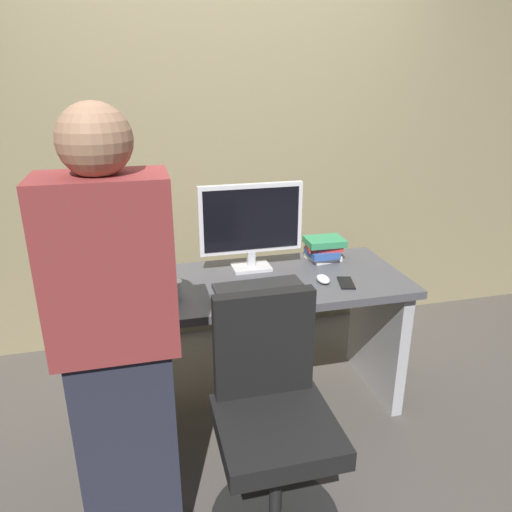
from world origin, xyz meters
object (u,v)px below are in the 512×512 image
Objects in this scene: person_at_desk at (118,349)px; office_chair at (272,427)px; desk at (254,320)px; cup_by_monitor at (143,272)px; keyboard at (259,286)px; book_stack at (324,249)px; mouse at (323,279)px; cup_near_keyboard at (175,290)px; cell_phone at (346,283)px; monitor at (251,222)px.

office_chair is at bearing -2.53° from person_at_desk.
desk is 17.20× the size of cup_by_monitor.
desk is 0.98m from person_at_desk.
book_stack is at bearing 30.22° from keyboard.
office_chair is 0.80m from mouse.
cup_near_keyboard is at bearing -164.46° from desk.
book_stack is at bearing 3.15° from cup_by_monitor.
book_stack reaches higher than cup_by_monitor.
cup_by_monitor reaches higher than desk.
cell_phone is (0.97, -0.28, -0.04)m from cup_by_monitor.
cup_by_monitor is 0.62× the size of cell_phone.
mouse is 1.15× the size of cup_near_keyboard.
office_chair reaches higher than keyboard.
cup_near_keyboard is (-0.40, -0.02, 0.03)m from keyboard.
cup_near_keyboard is 0.96× the size of cup_by_monitor.
keyboard is at bearing 80.59° from office_chair.
person_at_desk is 0.62m from cup_near_keyboard.
mouse is at bearing -111.38° from book_stack.
desk is 15.45× the size of mouse.
office_chair is (-0.10, -0.70, -0.09)m from desk.
keyboard is at bearing -147.97° from book_stack.
book_stack is (0.84, 0.30, 0.02)m from cup_near_keyboard.
person_at_desk is at bearing -128.37° from monitor.
cell_phone is (0.83, -0.04, -0.04)m from cup_near_keyboard.
cup_by_monitor reaches higher than cell_phone.
mouse is at bearing 30.78° from person_at_desk.
book_stack reaches higher than cell_phone.
mouse reaches higher than cell_phone.
book_stack is at bearing 102.10° from cell_phone.
mouse is 0.90m from cup_by_monitor.
desk is at bearing -14.15° from cup_by_monitor.
cell_phone is (0.53, 0.55, 0.31)m from office_chair.
cup_by_monitor is 0.43× the size of book_stack.
desk is 0.42m from mouse.
cup_by_monitor is at bearing 82.89° from person_at_desk.
mouse is at bearing -15.32° from cup_by_monitor.
cup_by_monitor is at bearing 165.85° from desk.
keyboard reaches higher than cell_phone.
keyboard is (-0.02, -0.24, -0.25)m from monitor.
person_at_desk is 1.08m from monitor.
book_stack is (0.44, 0.28, 0.06)m from keyboard.
office_chair reaches higher than cup_near_keyboard.
cell_phone is at bearing -18.68° from desk.
mouse is (0.33, -0.10, 0.24)m from desk.
book_stack is (0.11, 0.29, 0.05)m from mouse.
monitor reaches higher than keyboard.
person_at_desk reaches higher than cup_by_monitor.
cup_by_monitor is at bearing -177.60° from monitor.
mouse is 0.73m from cup_near_keyboard.
monitor is at bearing 82.97° from keyboard.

